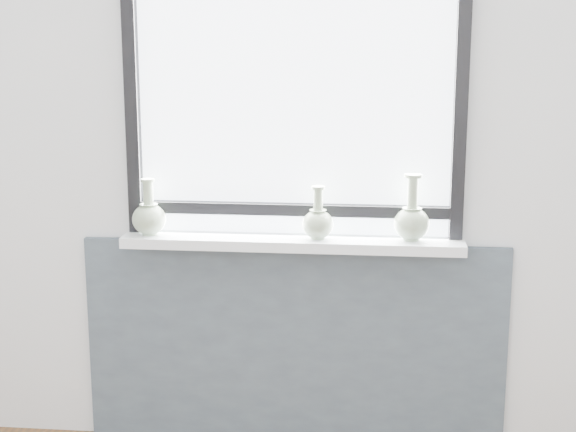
# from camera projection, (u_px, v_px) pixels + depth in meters

# --- Properties ---
(back_wall) EXTENTS (3.60, 0.02, 2.60)m
(back_wall) POSITION_uv_depth(u_px,v_px,m) (295.00, 131.00, 3.41)
(back_wall) COLOR silver
(back_wall) RESTS_ON ground
(apron_panel) EXTENTS (1.70, 0.03, 0.86)m
(apron_panel) POSITION_uv_depth(u_px,v_px,m) (294.00, 346.00, 3.57)
(apron_panel) COLOR #4C5A67
(apron_panel) RESTS_ON ground
(windowsill) EXTENTS (1.32, 0.18, 0.04)m
(windowsill) POSITION_uv_depth(u_px,v_px,m) (292.00, 242.00, 3.41)
(windowsill) COLOR white
(windowsill) RESTS_ON apron_panel
(window) EXTENTS (1.30, 0.06, 1.05)m
(window) POSITION_uv_depth(u_px,v_px,m) (294.00, 95.00, 3.35)
(window) COLOR black
(window) RESTS_ON windowsill
(vase_a) EXTENTS (0.13, 0.13, 0.22)m
(vase_a) POSITION_uv_depth(u_px,v_px,m) (149.00, 217.00, 3.43)
(vase_a) COLOR #A0B794
(vase_a) RESTS_ON windowsill
(vase_b) EXTENTS (0.12, 0.12, 0.20)m
(vase_b) POSITION_uv_depth(u_px,v_px,m) (318.00, 222.00, 3.37)
(vase_b) COLOR #A0B794
(vase_b) RESTS_ON windowsill
(vase_c) EXTENTS (0.14, 0.14, 0.25)m
(vase_c) POSITION_uv_depth(u_px,v_px,m) (412.00, 220.00, 3.35)
(vase_c) COLOR #A0B794
(vase_c) RESTS_ON windowsill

